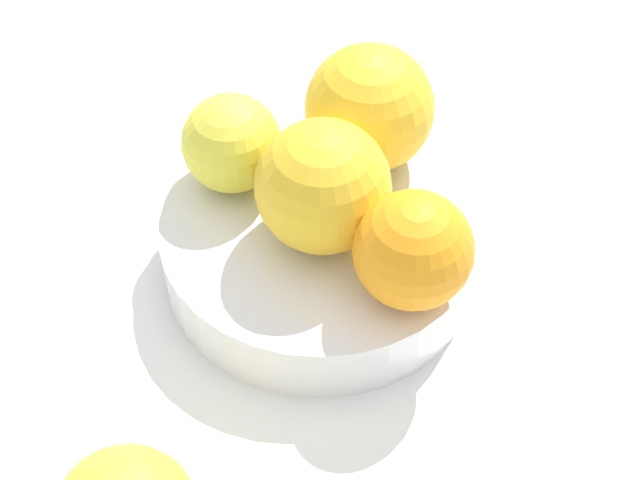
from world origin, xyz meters
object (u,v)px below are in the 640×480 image
Objects in this scene: orange_in_bowl_3 at (369,108)px; fruit_bowl at (320,246)px; orange_in_bowl_1 at (231,143)px; orange_in_bowl_2 at (413,250)px; orange_in_bowl_0 at (324,186)px.

fruit_bowl is at bearing 140.43° from orange_in_bowl_3.
orange_in_bowl_2 is (-10.68, -8.46, 0.30)cm from orange_in_bowl_1.
orange_in_bowl_0 reaches higher than orange_in_bowl_1.
orange_in_bowl_2 is at bearing -143.12° from orange_in_bowl_0.
orange_in_bowl_2 is (-5.99, -3.95, 5.57)cm from fruit_bowl.
orange_in_bowl_3 is (5.84, -4.07, 0.07)cm from orange_in_bowl_0.
fruit_bowl is 8.38cm from orange_in_bowl_1.
orange_in_bowl_3 is (11.01, -0.19, 0.65)cm from orange_in_bowl_2.
fruit_bowl is 6.21cm from orange_in_bowl_0.
orange_in_bowl_3 is (0.33, -8.66, 0.95)cm from orange_in_bowl_1.
orange_in_bowl_3 reaches higher than orange_in_bowl_2.
orange_in_bowl_0 reaches higher than orange_in_bowl_2.
orange_in_bowl_3 is at bearing -34.91° from orange_in_bowl_0.
orange_in_bowl_1 is 0.91× the size of orange_in_bowl_2.
fruit_bowl is 9.00cm from orange_in_bowl_3.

